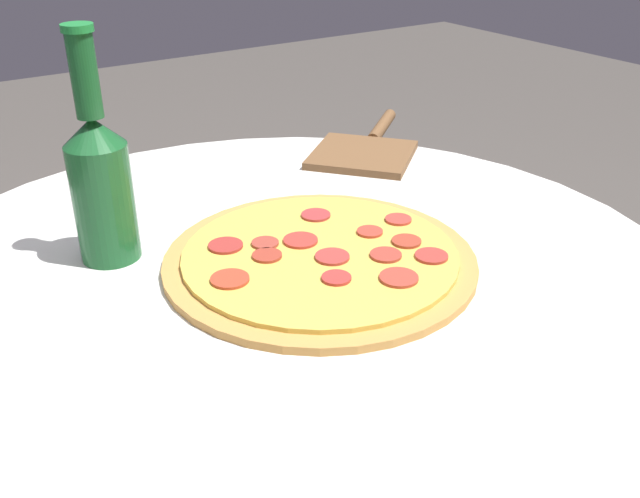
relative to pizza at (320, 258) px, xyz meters
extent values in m
cylinder|color=silver|center=(0.04, -0.01, -0.36)|extent=(0.11, 0.11, 0.65)
cylinder|color=silver|center=(0.04, -0.01, -0.02)|extent=(0.97, 0.97, 0.02)
cylinder|color=#C68E47|center=(0.00, 0.00, 0.00)|extent=(0.37, 0.37, 0.01)
cylinder|color=#E0BC4C|center=(0.00, 0.00, 0.01)|extent=(0.33, 0.33, 0.01)
cylinder|color=#A13828|center=(0.06, -0.02, 0.01)|extent=(0.04, 0.04, 0.00)
cylinder|color=#A3302B|center=(0.09, -0.07, 0.01)|extent=(0.04, 0.04, 0.00)
cylinder|color=#B83C2E|center=(-0.08, 0.00, 0.01)|extent=(0.03, 0.03, 0.00)
cylinder|color=#B6332F|center=(0.02, 0.06, 0.01)|extent=(0.03, 0.03, 0.00)
cylinder|color=#B73E27|center=(0.12, 0.00, 0.01)|extent=(0.04, 0.04, 0.00)
cylinder|color=#AA3832|center=(0.00, 0.02, 0.01)|extent=(0.04, 0.04, 0.00)
cylinder|color=#A53B28|center=(-0.10, 0.04, 0.01)|extent=(0.04, 0.04, 0.00)
cylinder|color=#A13D30|center=(0.05, -0.05, 0.01)|extent=(0.03, 0.03, 0.00)
cylinder|color=#B5362D|center=(0.01, -0.04, 0.01)|extent=(0.04, 0.04, 0.00)
cylinder|color=#A83535|center=(-0.05, -0.09, 0.01)|extent=(0.04, 0.04, 0.00)
cylinder|color=#B03C2F|center=(-0.04, 0.10, 0.01)|extent=(0.04, 0.04, 0.00)
cylinder|color=#B93C32|center=(-0.13, -0.02, 0.01)|extent=(0.03, 0.03, 0.00)
cylinder|color=#A73A2E|center=(-0.06, 0.05, 0.01)|extent=(0.04, 0.04, 0.00)
cylinder|color=#A9362F|center=(-0.10, 0.08, 0.01)|extent=(0.04, 0.04, 0.00)
cylinder|color=#195628|center=(0.20, -0.16, 0.06)|extent=(0.07, 0.07, 0.14)
cone|color=#195628|center=(0.20, -0.16, 0.15)|extent=(0.07, 0.07, 0.03)
cylinder|color=#195628|center=(0.20, -0.16, 0.21)|extent=(0.03, 0.03, 0.09)
cylinder|color=#1E8438|center=(0.20, -0.16, 0.26)|extent=(0.03, 0.03, 0.01)
cube|color=brown|center=(-0.26, -0.26, 0.00)|extent=(0.22, 0.22, 0.01)
cylinder|color=brown|center=(-0.38, -0.36, 0.00)|extent=(0.13, 0.11, 0.02)
camera|label=1|loc=(0.42, 0.62, 0.40)|focal=40.00mm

